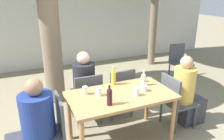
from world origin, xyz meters
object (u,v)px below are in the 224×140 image
at_px(patio_chair_4, 179,60).
at_px(person_seated_0, 32,129).
at_px(drinking_glass_0, 144,88).
at_px(drinking_glass_4, 99,92).
at_px(person_seated_1, 187,95).
at_px(patio_chair_1, 175,99).
at_px(drinking_glass_3, 143,79).
at_px(person_seated_2, 83,88).
at_px(water_bottle_1, 143,80).
at_px(patio_chair_2, 87,96).
at_px(patio_chair_0, 52,127).
at_px(wine_bottle_2, 109,97).
at_px(patio_chair_3, 120,90).
at_px(dining_table_front, 121,100).
at_px(oil_cruet_0, 114,78).
at_px(drinking_glass_1, 85,90).
at_px(drinking_glass_2, 136,92).

distance_m(patio_chair_4, person_seated_0, 3.92).
height_order(person_seated_0, drinking_glass_0, person_seated_0).
relative_size(person_seated_0, drinking_glass_4, 9.80).
bearing_deg(person_seated_0, person_seated_1, 90.00).
height_order(patio_chair_1, drinking_glass_3, patio_chair_1).
distance_m(person_seated_2, water_bottle_1, 1.08).
bearing_deg(patio_chair_2, patio_chair_4, -159.42).
relative_size(patio_chair_0, drinking_glass_3, 10.81).
relative_size(patio_chair_2, person_seated_2, 0.74).
height_order(wine_bottle_2, drinking_glass_4, wine_bottle_2).
relative_size(patio_chair_3, patio_chair_4, 1.00).
relative_size(patio_chair_4, drinking_glass_4, 7.40).
height_order(patio_chair_4, person_seated_2, person_seated_2).
relative_size(person_seated_2, drinking_glass_4, 10.05).
bearing_deg(wine_bottle_2, patio_chair_3, 57.24).
relative_size(patio_chair_3, person_seated_2, 0.74).
bearing_deg(patio_chair_1, patio_chair_3, 46.42).
distance_m(dining_table_front, patio_chair_0, 0.97).
height_order(patio_chair_0, person_seated_0, person_seated_0).
height_order(dining_table_front, patio_chair_4, patio_chair_4).
relative_size(patio_chair_4, wine_bottle_2, 3.14).
relative_size(wine_bottle_2, drinking_glass_3, 3.44).
bearing_deg(water_bottle_1, oil_cruet_0, 152.61).
bearing_deg(person_seated_2, dining_table_front, 108.48).
bearing_deg(patio_chair_1, person_seated_2, 55.20).
relative_size(water_bottle_1, drinking_glass_1, 2.13).
height_order(wine_bottle_2, drinking_glass_0, wine_bottle_2).
bearing_deg(patio_chair_1, drinking_glass_4, 86.78).
bearing_deg(person_seated_1, person_seated_0, 90.00).
relative_size(person_seated_1, oil_cruet_0, 4.08).
bearing_deg(wine_bottle_2, patio_chair_2, 92.08).
xyz_separation_m(oil_cruet_0, drinking_glass_0, (0.31, -0.38, -0.07)).
relative_size(patio_chair_1, wine_bottle_2, 3.14).
height_order(patio_chair_2, patio_chair_4, same).
bearing_deg(patio_chair_4, wine_bottle_2, -145.01).
bearing_deg(patio_chair_4, patio_chair_0, -153.89).
distance_m(patio_chair_1, oil_cruet_0, 1.04).
bearing_deg(patio_chair_3, patio_chair_4, -154.43).
height_order(drinking_glass_2, drinking_glass_4, drinking_glass_4).
bearing_deg(drinking_glass_4, person_seated_2, 89.84).
relative_size(dining_table_front, patio_chair_0, 1.62).
xyz_separation_m(dining_table_front, drinking_glass_4, (-0.29, 0.07, 0.15)).
xyz_separation_m(patio_chair_4, person_seated_2, (-2.67, -0.77, 0.04)).
relative_size(patio_chair_2, person_seated_1, 0.75).
relative_size(dining_table_front, drinking_glass_2, 12.74).
relative_size(person_seated_1, drinking_glass_3, 14.42).
bearing_deg(dining_table_front, oil_cruet_0, 83.42).
relative_size(patio_chair_1, drinking_glass_2, 7.85).
bearing_deg(dining_table_front, patio_chair_3, 65.51).
distance_m(wine_bottle_2, drinking_glass_3, 0.90).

